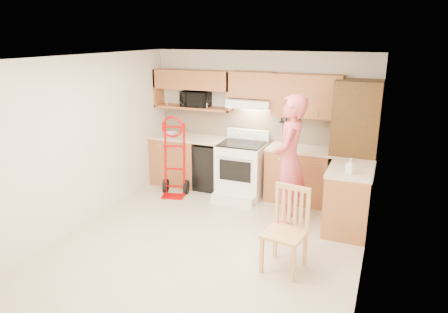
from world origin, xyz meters
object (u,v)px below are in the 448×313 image
Objects in this scene: microwave at (196,99)px; person at (289,160)px; range at (240,166)px; hand_truck at (174,161)px; dining_chair at (285,231)px.

microwave is 2.36m from person.
range is 1.27m from person.
microwave reaches higher than hand_truck.
microwave is 0.50× the size of dining_chair.
microwave is 0.45× the size of range.
range is 2.41m from dining_chair.
person reaches higher than range.
range is 0.59× the size of person.
person is 1.90× the size of dining_chair.
hand_truck is (-1.11, -0.38, 0.07)m from range.
hand_truck is 2.93m from dining_chair.
person is at bearing -29.30° from microwave.
microwave is 3.51m from dining_chair.
dining_chair is (2.31, -2.39, -1.12)m from microwave.
range is at bearing -125.63° from person.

